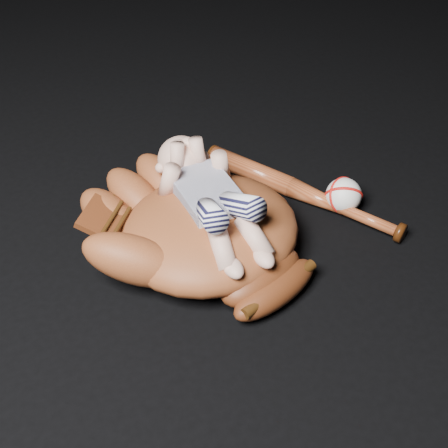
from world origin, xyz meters
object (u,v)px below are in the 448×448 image
Objects in this scene: baseball_glove at (209,224)px; newborn_baby at (214,198)px; baseball_bat at (302,192)px; baseball at (344,196)px.

baseball_glove is 0.05m from newborn_baby.
baseball_glove reaches higher than baseball_bat.
newborn_baby is at bearing 5.19° from baseball_glove.
baseball_glove reaches higher than baseball.
baseball_glove is 0.29m from baseball.
baseball_glove is at bearing 175.91° from baseball.
baseball_glove is at bearing -156.25° from newborn_baby.
newborn_baby reaches higher than baseball.
newborn_baby is (0.01, 0.00, 0.05)m from baseball_glove.
newborn_baby is at bearing -169.33° from baseball_bat.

